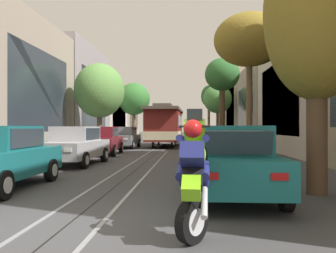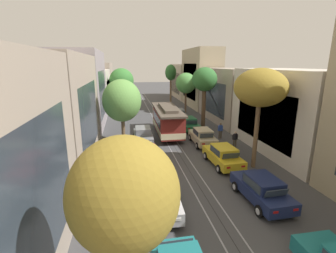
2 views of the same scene
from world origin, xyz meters
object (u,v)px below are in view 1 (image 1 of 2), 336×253
Objects in this scene: parked_car_grey_sixth_right at (198,135)px; street_tree_kerb_right_second at (249,41)px; street_tree_kerb_left_mid at (134,99)px; motorcycle_with_rider at (194,168)px; cable_car_trolley at (165,126)px; parked_car_yellow_mid_right at (206,141)px; parked_car_navy_second_right at (215,146)px; street_tree_kerb_right_mid at (222,76)px; pedestrian_crossing_far at (246,137)px; parked_car_maroon_mid_left at (102,140)px; parked_car_grey_fourth_left at (124,137)px; street_tree_kerb_right_near at (317,15)px; parked_car_beige_fourth_right at (203,138)px; parked_car_green_fifth_right at (200,136)px; street_tree_kerb_left_second at (99,91)px; street_tree_kerb_right_fourth at (217,99)px; pedestrian_on_left_pavement at (236,135)px; parked_car_silver_second_left at (75,145)px; street_tree_kerb_right_far at (209,97)px; parked_car_teal_near_right at (230,161)px.

street_tree_kerb_right_second reaches higher than parked_car_grey_sixth_right.
street_tree_kerb_left_mid is 0.94× the size of street_tree_kerb_right_second.
cable_car_trolley is at bearing 94.89° from motorcycle_with_rider.
cable_car_trolley is at bearing 107.62° from parked_car_yellow_mid_right.
street_tree_kerb_right_mid is (1.75, 16.14, 5.03)m from parked_car_navy_second_right.
pedestrian_crossing_far is at bearing -42.71° from cable_car_trolley.
parked_car_grey_fourth_left is (0.13, 6.20, 0.00)m from parked_car_maroon_mid_left.
parked_car_yellow_mid_right is (5.72, -6.73, 0.00)m from parked_car_grey_fourth_left.
street_tree_kerb_right_near is 20.72m from cable_car_trolley.
parked_car_grey_sixth_right is (-0.03, 10.98, 0.00)m from parked_car_beige_fourth_right.
parked_car_grey_fourth_left is 1.00× the size of parked_car_beige_fourth_right.
parked_car_maroon_mid_left is 1.00× the size of parked_car_navy_second_right.
parked_car_grey_fourth_left is 1.00× the size of parked_car_green_fifth_right.
street_tree_kerb_right_near is 3.93× the size of pedestrian_crossing_far.
parked_car_maroon_mid_left is 1.00× the size of parked_car_green_fifth_right.
street_tree_kerb_right_mid reaches higher than street_tree_kerb_left_mid.
street_tree_kerb_left_second reaches higher than parked_car_beige_fourth_right.
street_tree_kerb_right_fourth is (10.08, -3.21, -0.31)m from street_tree_kerb_left_mid.
parked_car_maroon_mid_left is 2.61× the size of pedestrian_on_left_pavement.
pedestrian_crossing_far reaches higher than parked_car_silver_second_left.
parked_car_beige_fourth_right is at bearing -94.05° from street_tree_kerb_right_far.
street_tree_kerb_right_fourth is (2.19, 26.67, 3.93)m from parked_car_navy_second_right.
street_tree_kerb_right_fourth reaches higher than parked_car_maroon_mid_left.
parked_car_maroon_mid_left is 8.98m from cable_car_trolley.
parked_car_teal_near_right and parked_car_navy_second_right have the same top height.
street_tree_kerb_right_second is at bearing -92.00° from pedestrian_on_left_pavement.
street_tree_kerb_right_fourth is 3.77× the size of pedestrian_on_left_pavement.
street_tree_kerb_left_mid is at bearing 162.31° from street_tree_kerb_right_fourth.
cable_car_trolley is at bearing -72.48° from street_tree_kerb_left_mid.
street_tree_kerb_right_far is 0.83× the size of cable_car_trolley.
parked_car_teal_near_right is 0.62× the size of street_tree_kerb_left_mid.
parked_car_navy_second_right is 0.59× the size of street_tree_kerb_right_second.
motorcycle_with_rider is at bearing -101.27° from pedestrian_crossing_far.
street_tree_kerb_right_far is at bearing 91.61° from pedestrian_crossing_far.
parked_car_yellow_mid_right is 0.48× the size of cable_car_trolley.
motorcycle_with_rider is at bearing -85.11° from cable_car_trolley.
motorcycle_with_rider is (-0.84, -30.54, 0.16)m from parked_car_grey_sixth_right.
street_tree_kerb_right_far is (0.07, 21.63, 0.07)m from street_tree_kerb_right_mid.
parked_car_teal_near_right is (5.71, -18.23, 0.00)m from parked_car_grey_fourth_left.
parked_car_silver_second_left is 11.68m from parked_car_beige_fourth_right.
parked_car_green_fifth_right is at bearing 95.37° from street_tree_kerb_right_near.
parked_car_navy_second_right is (5.76, -0.38, 0.00)m from parked_car_silver_second_left.
street_tree_kerb_right_far reaches higher than street_tree_kerb_right_second.
street_tree_kerb_left_second is 12.62m from street_tree_kerb_right_second.
pedestrian_on_left_pavement is (2.49, -9.46, 0.16)m from parked_car_grey_sixth_right.
parked_car_grey_sixth_right is 0.69× the size of street_tree_kerb_right_fourth.
parked_car_grey_fourth_left and parked_car_green_fifth_right have the same top height.
parked_car_green_fifth_right is 3.42m from cable_car_trolley.
parked_car_grey_sixth_right is at bearing 90.03° from parked_car_yellow_mid_right.
street_tree_kerb_right_near reaches higher than parked_car_green_fifth_right.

